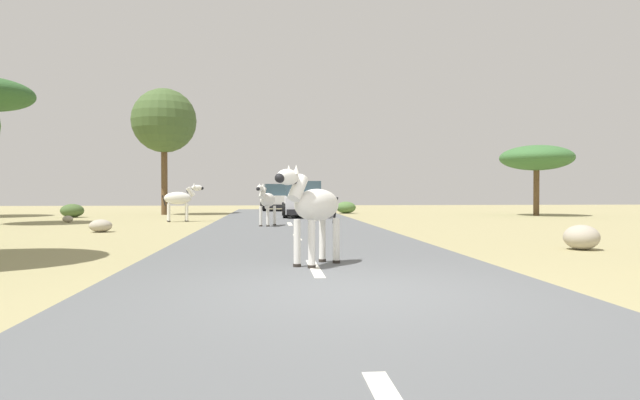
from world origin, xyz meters
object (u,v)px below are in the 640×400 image
(zebra_0, at_px, (267,201))
(rock_0, at_px, (68,219))
(tree_4, at_px, (537,158))
(rock_3, at_px, (101,226))
(bush_0, at_px, (346,207))
(zebra_4, at_px, (314,206))
(bush_1, at_px, (72,211))
(tree_1, at_px, (164,121))
(rock_2, at_px, (582,237))
(zebra_2, at_px, (180,199))
(car_0, at_px, (303,200))
(car_1, at_px, (277,198))

(zebra_0, distance_m, rock_0, 9.14)
(zebra_0, xyz_separation_m, tree_4, (14.25, 8.45, 2.11))
(zebra_0, bearing_deg, rock_3, 39.62)
(tree_4, bearing_deg, bush_0, 158.03)
(zebra_0, relative_size, rock_3, 2.22)
(zebra_4, relative_size, bush_1, 1.46)
(tree_1, xyz_separation_m, bush_0, (10.29, 1.04, -4.83))
(tree_1, distance_m, rock_0, 9.33)
(rock_2, bearing_deg, zebra_2, 131.01)
(car_0, bearing_deg, bush_1, -5.64)
(rock_3, bearing_deg, rock_0, 118.13)
(car_1, relative_size, tree_1, 0.64)
(rock_0, bearing_deg, tree_4, 11.49)
(car_1, distance_m, rock_0, 15.59)
(rock_0, relative_size, rock_2, 0.56)
(zebra_2, xyz_separation_m, zebra_4, (4.57, -14.62, 0.05))
(car_1, height_order, rock_2, car_1)
(car_1, height_order, bush_1, car_1)
(zebra_2, relative_size, rock_3, 2.45)
(zebra_0, height_order, car_0, car_0)
(zebra_2, height_order, car_0, car_0)
(car_0, relative_size, bush_1, 3.88)
(zebra_0, bearing_deg, tree_4, -129.33)
(rock_2, bearing_deg, rock_3, 152.51)
(tree_1, height_order, bush_1, tree_1)
(bush_0, xyz_separation_m, bush_1, (-14.23, -3.89, -0.01))
(tree_4, xyz_separation_m, rock_3, (-19.44, -10.29, -2.87))
(car_1, distance_m, tree_4, 16.22)
(bush_0, bearing_deg, rock_0, -146.39)
(zebra_0, height_order, tree_4, tree_4)
(zebra_2, distance_m, car_0, 6.31)
(zebra_0, height_order, rock_3, zebra_0)
(zebra_4, xyz_separation_m, car_0, (0.84, 17.86, -0.18))
(car_0, xyz_separation_m, bush_0, (2.83, 5.06, -0.50))
(zebra_2, distance_m, rock_2, 16.21)
(bush_0, height_order, rock_2, bush_0)
(car_0, bearing_deg, tree_1, -28.05)
(zebra_0, bearing_deg, car_1, -71.71)
(car_0, bearing_deg, bush_0, -119.04)
(tree_1, bearing_deg, zebra_2, -74.24)
(zebra_4, relative_size, car_1, 0.37)
(car_0, bearing_deg, zebra_4, 87.53)
(zebra_4, xyz_separation_m, rock_3, (-6.05, 8.70, -0.82))
(zebra_2, height_order, car_1, car_1)
(rock_0, bearing_deg, car_0, 19.06)
(zebra_0, distance_m, tree_4, 16.70)
(zebra_4, bearing_deg, car_1, -50.41)
(zebra_0, distance_m, bush_0, 13.19)
(bush_1, bearing_deg, car_1, 39.11)
(zebra_2, xyz_separation_m, rock_2, (10.62, -12.22, -0.70))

